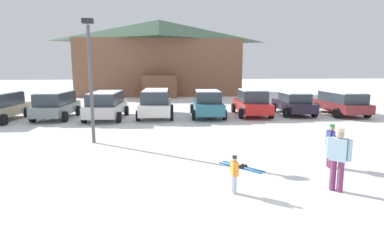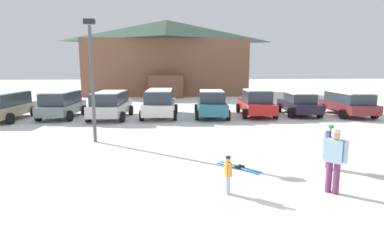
{
  "view_description": "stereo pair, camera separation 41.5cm",
  "coord_description": "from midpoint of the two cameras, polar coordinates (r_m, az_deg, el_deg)",
  "views": [
    {
      "loc": [
        -2.4,
        -4.2,
        3.17
      ],
      "look_at": [
        -1.06,
        7.81,
        1.26
      ],
      "focal_mm": 28.0,
      "sensor_mm": 36.0,
      "label": 1
    },
    {
      "loc": [
        -1.98,
        -4.24,
        3.17
      ],
      "look_at": [
        -1.06,
        7.81,
        1.26
      ],
      "focal_mm": 28.0,
      "sensor_mm": 36.0,
      "label": 2
    }
  ],
  "objects": [
    {
      "name": "ski_lodge",
      "position": [
        37.85,
        -4.49,
        11.01
      ],
      "size": [
        19.06,
        12.25,
        8.95
      ],
      "color": "brown",
      "rests_on": "ground"
    },
    {
      "name": "parked_beige_suv",
      "position": [
        21.33,
        -31.54,
        1.6
      ],
      "size": [
        2.28,
        4.63,
        1.72
      ],
      "color": "tan",
      "rests_on": "ground"
    },
    {
      "name": "parked_grey_wagon",
      "position": [
        20.67,
        -23.03,
        2.0
      ],
      "size": [
        2.23,
        4.21,
        1.71
      ],
      "color": "gray",
      "rests_on": "ground"
    },
    {
      "name": "parked_silver_wagon",
      "position": [
        19.41,
        -14.66,
        2.03
      ],
      "size": [
        2.42,
        4.53,
        1.71
      ],
      "color": "silver",
      "rests_on": "ground"
    },
    {
      "name": "parked_white_suv",
      "position": [
        19.53,
        -5.53,
        2.43
      ],
      "size": [
        2.39,
        4.83,
        1.79
      ],
      "color": "white",
      "rests_on": "ground"
    },
    {
      "name": "parked_teal_hatchback",
      "position": [
        19.57,
        4.29,
        2.2
      ],
      "size": [
        2.37,
        4.74,
        1.74
      ],
      "color": "#2C6F81",
      "rests_on": "ground"
    },
    {
      "name": "parked_red_sedan",
      "position": [
        20.43,
        12.67,
        2.3
      ],
      "size": [
        2.4,
        4.68,
        1.75
      ],
      "color": "red",
      "rests_on": "ground"
    },
    {
      "name": "parked_black_sedan",
      "position": [
        21.56,
        20.21,
        2.06
      ],
      "size": [
        2.35,
        4.35,
        1.53
      ],
      "color": "black",
      "rests_on": "ground"
    },
    {
      "name": "parked_maroon_van",
      "position": [
        22.6,
        28.0,
        2.07
      ],
      "size": [
        2.4,
        4.57,
        1.59
      ],
      "color": "maroon",
      "rests_on": "ground"
    },
    {
      "name": "skier_adult_in_blue_parka",
      "position": [
        8.48,
        26.73,
        -7.21
      ],
      "size": [
        0.47,
        0.47,
        1.67
      ],
      "color": "#703059",
      "rests_on": "ground"
    },
    {
      "name": "skier_teen_in_navy_coat",
      "position": [
        10.45,
        25.81,
        -5.07
      ],
      "size": [
        0.26,
        0.52,
        1.41
      ],
      "color": "#6E3551",
      "rests_on": "ground"
    },
    {
      "name": "skier_child_in_orange_jacket",
      "position": [
        7.74,
        8.4,
        -10.83
      ],
      "size": [
        0.16,
        0.37,
        0.99
      ],
      "color": "#9AACC3",
      "rests_on": "ground"
    },
    {
      "name": "pair_of_skis",
      "position": [
        9.85,
        10.09,
        -9.8
      ],
      "size": [
        1.27,
        1.37,
        0.08
      ],
      "color": "blue",
      "rests_on": "ground"
    },
    {
      "name": "lamp_post",
      "position": [
        13.22,
        -17.67,
        7.43
      ],
      "size": [
        0.44,
        0.24,
        5.13
      ],
      "color": "#515459",
      "rests_on": "ground"
    }
  ]
}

